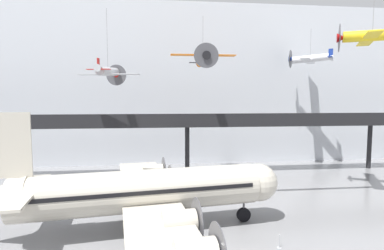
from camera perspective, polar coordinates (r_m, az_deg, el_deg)
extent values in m
cube|color=silver|center=(53.80, -1.76, 7.72)|extent=(140.00, 3.00, 28.03)
cube|color=black|center=(44.79, -0.81, 0.28)|extent=(110.00, 3.20, 0.90)
cube|color=black|center=(43.19, -0.61, 1.44)|extent=(110.00, 0.12, 1.10)
cylinder|color=black|center=(46.25, -0.92, -4.70)|extent=(0.70, 0.70, 7.32)
cylinder|color=black|center=(57.56, 30.70, -3.49)|extent=(0.70, 0.70, 7.32)
cylinder|color=beige|center=(26.30, -9.58, -12.28)|extent=(20.48, 6.32, 3.57)
sphere|color=beige|center=(29.18, 12.54, -10.59)|extent=(3.50, 3.50, 3.50)
cube|color=black|center=(26.20, -9.59, -11.54)|extent=(19.09, 6.20, 0.32)
cube|color=beige|center=(34.48, -9.51, -9.50)|extent=(6.43, 13.43, 0.28)
cube|color=beige|center=(19.06, -5.08, -21.76)|extent=(6.43, 13.43, 0.28)
cylinder|color=beige|center=(31.88, -6.52, -10.57)|extent=(2.56, 2.02, 1.71)
cylinder|color=#4C4C51|center=(32.07, -4.19, -10.46)|extent=(0.51, 3.23, 3.25)
cylinder|color=beige|center=(36.10, -7.47, -8.74)|extent=(2.56, 2.02, 1.71)
cylinder|color=#4C4C51|center=(36.26, -5.42, -8.65)|extent=(0.51, 3.23, 3.25)
cylinder|color=beige|center=(21.81, -2.49, -18.03)|extent=(2.56, 2.02, 1.71)
cylinder|color=#4C4C51|center=(22.08, 0.95, -17.73)|extent=(0.51, 3.23, 3.25)
cube|color=beige|center=(26.43, -30.96, -3.33)|extent=(2.58, 0.55, 4.99)
cube|color=beige|center=(27.03, -29.88, -10.83)|extent=(3.84, 9.54, 0.20)
cylinder|color=#4C4C51|center=(29.32, 9.82, -15.39)|extent=(0.20, 0.20, 1.21)
cylinder|color=black|center=(29.53, 9.80, -16.49)|extent=(1.34, 0.56, 1.30)
cylinder|color=#4C4C51|center=(29.78, -9.51, -15.05)|extent=(0.20, 0.20, 1.21)
cylinder|color=black|center=(29.99, -9.49, -16.14)|extent=(1.34, 0.56, 1.30)
cylinder|color=#4C4C51|center=(24.51, -8.33, -19.57)|extent=(0.20, 0.20, 1.21)
cylinder|color=black|center=(24.77, -8.31, -20.85)|extent=(1.34, 0.56, 1.30)
cylinder|color=yellow|center=(39.92, 31.14, 14.38)|extent=(5.78, 3.86, 1.28)
cone|color=red|center=(39.57, 26.58, 14.62)|extent=(1.38, 1.43, 1.10)
cylinder|color=#4C4C51|center=(39.55, 26.25, 14.63)|extent=(1.53, 2.82, 3.17)
cube|color=yellow|center=(39.80, 30.59, 13.90)|extent=(5.47, 8.53, 0.10)
cylinder|color=slate|center=(40.43, 31.31, 17.86)|extent=(0.04, 0.04, 3.77)
cylinder|color=orange|center=(42.50, 2.08, 12.29)|extent=(1.31, 5.99, 1.47)
cone|color=black|center=(39.46, 2.70, 13.05)|extent=(1.12, 1.00, 1.11)
cylinder|color=#4C4C51|center=(39.25, 2.74, 13.10)|extent=(3.20, 0.08, 3.20)
cone|color=orange|center=(45.33, 1.58, 11.69)|extent=(1.07, 1.65, 1.11)
cube|color=orange|center=(42.22, 2.15, 13.14)|extent=(8.99, 1.56, 0.10)
cube|color=black|center=(45.80, 1.52, 12.69)|extent=(0.07, 0.72, 1.48)
cube|color=black|center=(45.70, 1.52, 11.78)|extent=(3.21, 0.76, 0.06)
cylinder|color=slate|center=(43.04, 2.09, 16.63)|extent=(0.04, 0.04, 5.34)
cylinder|color=silver|center=(40.01, -15.72, 9.78)|extent=(2.20, 5.40, 1.45)
cone|color=red|center=(42.54, -14.32, 9.25)|extent=(1.14, 1.06, 0.98)
cylinder|color=#4C4C51|center=(42.72, -14.23, 9.21)|extent=(2.76, 0.65, 2.82)
cone|color=silver|center=(37.68, -17.20, 10.33)|extent=(1.22, 1.63, 1.02)
cube|color=silver|center=(40.28, -15.54, 9.28)|extent=(8.00, 2.96, 0.10)
cube|color=red|center=(37.44, -17.41, 11.08)|extent=(0.20, 0.64, 1.30)
cube|color=red|center=(37.37, -17.39, 10.09)|extent=(2.89, 1.23, 0.06)
cylinder|color=slate|center=(40.59, -15.87, 15.65)|extent=(0.04, 0.04, 7.25)
cylinder|color=silver|center=(53.79, 21.58, 11.68)|extent=(5.27, 4.10, 1.40)
cone|color=navy|center=(54.22, 18.47, 11.85)|extent=(1.34, 1.37, 1.03)
cylinder|color=#4C4C51|center=(54.26, 18.25, 11.86)|extent=(1.72, 2.49, 2.99)
cone|color=silver|center=(53.53, 24.51, 11.48)|extent=(1.82, 1.67, 1.04)
cube|color=silver|center=(53.79, 21.20, 11.32)|extent=(5.84, 7.69, 0.10)
cube|color=navy|center=(53.62, 24.91, 12.33)|extent=(0.59, 0.43, 1.38)
cube|color=navy|center=(53.53, 24.89, 11.60)|extent=(2.24, 2.85, 0.06)
cylinder|color=slate|center=(54.19, 21.67, 14.48)|extent=(0.04, 0.04, 4.20)
cylinder|color=#B2B5BA|center=(25.73, 16.28, -21.53)|extent=(0.36, 0.36, 0.04)
cylinder|color=#B2B5BA|center=(25.51, 16.31, -20.54)|extent=(0.07, 0.07, 0.95)
sphere|color=#B2B5BA|center=(25.29, 16.34, -19.48)|extent=(0.10, 0.10, 0.10)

